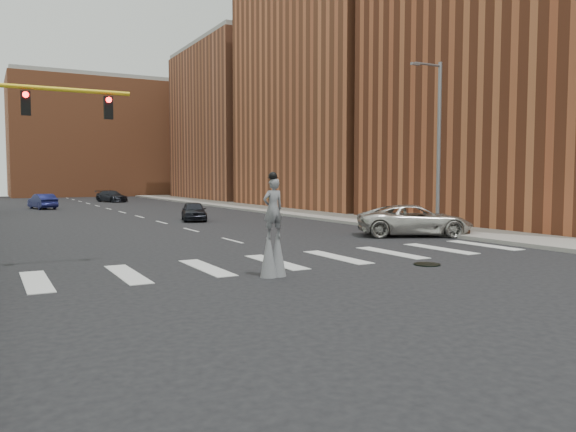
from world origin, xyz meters
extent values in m
plane|color=black|center=(0.00, 0.00, 0.00)|extent=(160.00, 160.00, 0.00)
cube|color=gray|center=(12.50, 25.00, 0.09)|extent=(5.00, 90.00, 0.18)
cylinder|color=black|center=(3.00, -2.00, 0.02)|extent=(0.90, 0.90, 0.04)
cube|color=brown|center=(22.00, 8.00, 11.00)|extent=(16.00, 20.00, 22.00)
cube|color=#A85934|center=(22.00, 30.00, 12.00)|extent=(16.00, 22.00, 24.00)
cube|color=#A1593B|center=(22.00, 54.00, 10.00)|extent=(16.00, 22.00, 20.00)
cube|color=#A85934|center=(6.00, 78.00, 9.00)|extent=(26.00, 14.00, 18.00)
cylinder|color=slate|center=(11.00, 6.00, 4.50)|extent=(0.20, 0.20, 9.00)
cylinder|color=slate|center=(10.20, 6.00, 8.80)|extent=(1.80, 0.12, 0.12)
cube|color=slate|center=(9.30, 6.00, 8.75)|extent=(0.50, 0.18, 0.12)
cylinder|color=gold|center=(-8.40, 3.00, 5.80)|extent=(5.20, 0.14, 0.14)
cube|color=black|center=(-9.00, 3.00, 5.30)|extent=(0.28, 0.18, 0.75)
cylinder|color=#FF0C0C|center=(-9.00, 2.90, 5.55)|extent=(0.18, 0.06, 0.18)
cube|color=black|center=(-6.50, 3.00, 5.30)|extent=(0.28, 0.18, 0.75)
cylinder|color=#FF0C0C|center=(-6.50, 2.90, 5.55)|extent=(0.18, 0.06, 0.18)
cylinder|color=#332214|center=(-2.48, -1.49, 0.58)|extent=(0.07, 0.07, 1.15)
cylinder|color=#332214|center=(-2.80, -1.51, 0.58)|extent=(0.07, 0.07, 1.15)
cone|color=slate|center=(-2.48, -1.49, 0.72)|extent=(0.52, 0.52, 1.44)
cone|color=slate|center=(-2.80, -1.51, 0.72)|extent=(0.52, 0.52, 1.44)
imported|color=slate|center=(-2.64, -1.50, 2.06)|extent=(0.69, 0.48, 1.81)
sphere|color=black|center=(-2.64, -1.50, 3.03)|extent=(0.26, 0.26, 0.26)
cylinder|color=black|center=(-2.64, -1.50, 2.98)|extent=(0.34, 0.34, 0.02)
cube|color=yellow|center=(-2.65, -1.36, 2.56)|extent=(0.22, 0.05, 0.10)
imported|color=beige|center=(9.00, 5.52, 0.80)|extent=(6.30, 4.96, 1.59)
imported|color=black|center=(2.34, 20.34, 0.66)|extent=(2.50, 4.16, 1.32)
imported|color=navy|center=(-5.49, 40.64, 0.71)|extent=(2.40, 4.53, 1.42)
imported|color=black|center=(3.11, 52.55, 0.69)|extent=(3.51, 5.13, 1.38)
camera|label=1|loc=(-10.21, -16.43, 3.01)|focal=35.00mm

